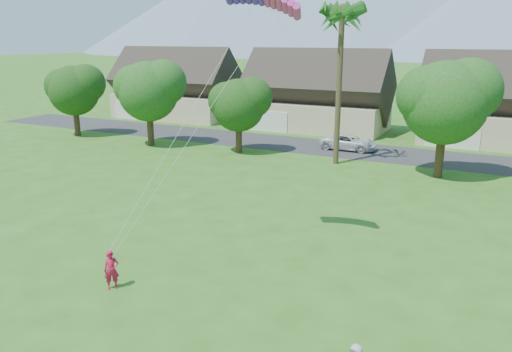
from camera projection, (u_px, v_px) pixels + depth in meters
The scene contains 6 objects.
street at pixel (376, 152), 44.63m from camera, with size 90.00×7.00×0.01m, color #2D2D30.
kite_flyer at pixel (111, 270), 20.29m from camera, with size 0.60×0.40×1.65m, color #C2163A.
parked_car at pixel (349, 142), 45.55m from camera, with size 2.35×5.09×1.42m, color silver.
houses_row at pixel (404, 103), 51.23m from camera, with size 72.75×8.19×8.86m.
tree_row at pixel (347, 105), 38.57m from camera, with size 62.27×6.67×8.45m.
fan_palm at pixel (342, 12), 37.58m from camera, with size 3.00×3.00×13.80m.
Camera 1 is at (9.92, -9.75, 9.97)m, focal length 35.00 mm.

